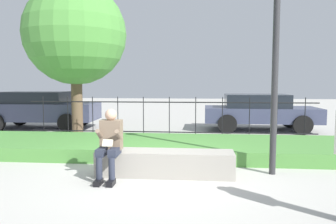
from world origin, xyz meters
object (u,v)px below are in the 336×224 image
at_px(stone_bench, 165,164).
at_px(person_seated_reader, 110,141).
at_px(tree_behind_fence, 75,34).
at_px(car_parked_right, 259,111).
at_px(street_lamp, 276,49).
at_px(car_parked_left, 40,109).

relative_size(stone_bench, person_seated_reader, 2.03).
bearing_deg(tree_behind_fence, car_parked_right, 15.46).
distance_m(person_seated_reader, tree_behind_fence, 5.95).
bearing_deg(person_seated_reader, street_lamp, 11.52).
bearing_deg(tree_behind_fence, street_lamp, -37.56).
bearing_deg(person_seated_reader, car_parked_right, 59.67).
distance_m(car_parked_right, tree_behind_fence, 6.94).
xyz_separation_m(car_parked_right, car_parked_left, (-8.22, -0.24, 0.04)).
height_order(car_parked_right, street_lamp, street_lamp).
bearing_deg(stone_bench, car_parked_left, 132.32).
distance_m(car_parked_right, street_lamp, 6.16).
relative_size(car_parked_left, tree_behind_fence, 0.86).
bearing_deg(car_parked_right, car_parked_left, -177.14).
height_order(stone_bench, tree_behind_fence, tree_behind_fence).
height_order(street_lamp, tree_behind_fence, tree_behind_fence).
distance_m(car_parked_left, street_lamp, 9.45).
distance_m(stone_bench, car_parked_left, 8.01).
distance_m(street_lamp, tree_behind_fence, 6.89).
height_order(stone_bench, car_parked_right, car_parked_right).
xyz_separation_m(stone_bench, car_parked_right, (2.83, 6.16, 0.51)).
bearing_deg(person_seated_reader, tree_behind_fence, 116.81).
distance_m(stone_bench, person_seated_reader, 1.13).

